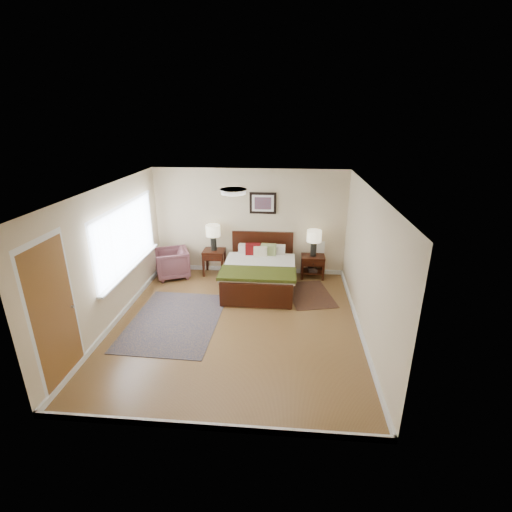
% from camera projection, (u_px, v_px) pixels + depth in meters
% --- Properties ---
extents(floor, '(5.00, 5.00, 0.00)m').
position_uv_depth(floor, '(236.00, 324.00, 6.86)').
color(floor, brown).
rests_on(floor, ground).
extents(back_wall, '(4.50, 0.04, 2.50)m').
position_uv_depth(back_wall, '(250.00, 222.00, 8.74)').
color(back_wall, beige).
rests_on(back_wall, ground).
extents(front_wall, '(4.50, 0.04, 2.50)m').
position_uv_depth(front_wall, '(203.00, 344.00, 4.09)').
color(front_wall, beige).
rests_on(front_wall, ground).
extents(left_wall, '(0.04, 5.00, 2.50)m').
position_uv_depth(left_wall, '(110.00, 257.00, 6.60)').
color(left_wall, beige).
rests_on(left_wall, ground).
extents(right_wall, '(0.04, 5.00, 2.50)m').
position_uv_depth(right_wall, '(367.00, 265.00, 6.23)').
color(right_wall, beige).
rests_on(right_wall, ground).
extents(ceiling, '(4.50, 5.00, 0.02)m').
position_uv_depth(ceiling, '(233.00, 189.00, 5.97)').
color(ceiling, white).
rests_on(ceiling, back_wall).
extents(window, '(0.11, 2.72, 1.32)m').
position_uv_depth(window, '(128.00, 238.00, 7.20)').
color(window, silver).
rests_on(window, left_wall).
extents(door, '(0.06, 1.00, 2.18)m').
position_uv_depth(door, '(54.00, 315.00, 5.03)').
color(door, silver).
rests_on(door, ground).
extents(ceil_fixture, '(0.44, 0.44, 0.08)m').
position_uv_depth(ceil_fixture, '(233.00, 191.00, 5.98)').
color(ceil_fixture, white).
rests_on(ceil_fixture, ceiling).
extents(bed, '(1.57, 1.89, 1.02)m').
position_uv_depth(bed, '(260.00, 268.00, 8.13)').
color(bed, black).
rests_on(bed, ground).
extents(wall_art, '(0.62, 0.05, 0.50)m').
position_uv_depth(wall_art, '(263.00, 203.00, 8.52)').
color(wall_art, black).
rests_on(wall_art, back_wall).
extents(nightstand_left, '(0.51, 0.46, 0.60)m').
position_uv_depth(nightstand_left, '(214.00, 255.00, 8.85)').
color(nightstand_left, black).
rests_on(nightstand_left, ground).
extents(nightstand_right, '(0.54, 0.41, 0.54)m').
position_uv_depth(nightstand_right, '(313.00, 264.00, 8.71)').
color(nightstand_right, black).
rests_on(nightstand_right, ground).
extents(lamp_left, '(0.33, 0.33, 0.61)m').
position_uv_depth(lamp_left, '(213.00, 233.00, 8.67)').
color(lamp_left, black).
rests_on(lamp_left, nightstand_left).
extents(lamp_right, '(0.33, 0.33, 0.61)m').
position_uv_depth(lamp_right, '(314.00, 238.00, 8.50)').
color(lamp_right, black).
rests_on(lamp_right, nightstand_right).
extents(armchair, '(0.98, 0.97, 0.68)m').
position_uv_depth(armchair, '(172.00, 263.00, 8.75)').
color(armchair, brown).
rests_on(armchair, ground).
extents(rug_persian, '(1.67, 2.32, 0.01)m').
position_uv_depth(rug_persian, '(175.00, 321.00, 6.95)').
color(rug_persian, '#0B1439').
rests_on(rug_persian, ground).
extents(rug_navy, '(1.15, 1.48, 0.01)m').
position_uv_depth(rug_navy, '(309.00, 294.00, 7.96)').
color(rug_navy, black).
rests_on(rug_navy, ground).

